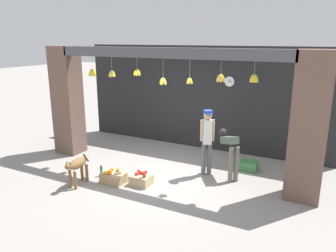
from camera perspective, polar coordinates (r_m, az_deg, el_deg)
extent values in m
plane|color=gray|center=(8.17, -1.17, -8.50)|extent=(60.00, 60.00, 0.00)
cube|color=#232326|center=(9.88, 5.61, 4.88)|extent=(7.70, 0.12, 3.06)
cube|color=brown|center=(9.81, -17.09, 4.21)|extent=(0.70, 0.60, 3.06)
cube|color=brown|center=(7.11, 23.36, -0.31)|extent=(0.70, 0.60, 3.06)
cube|color=#4C4C51|center=(7.60, -0.85, 12.63)|extent=(5.80, 0.24, 0.24)
cylinder|color=#B2AD99|center=(8.74, -13.14, 10.70)|extent=(0.01, 0.01, 0.33)
ellipsoid|color=yellow|center=(8.72, -12.77, 9.02)|extent=(0.14, 0.08, 0.21)
ellipsoid|color=yellow|center=(8.78, -12.71, 9.05)|extent=(0.11, 0.13, 0.22)
ellipsoid|color=yellow|center=(8.81, -12.98, 9.06)|extent=(0.11, 0.13, 0.22)
ellipsoid|color=yellow|center=(8.79, -13.31, 9.03)|extent=(0.14, 0.08, 0.21)
ellipsoid|color=yellow|center=(8.74, -13.37, 8.99)|extent=(0.11, 0.13, 0.22)
ellipsoid|color=yellow|center=(8.71, -13.10, 8.99)|extent=(0.11, 0.13, 0.22)
cylinder|color=#B2AD99|center=(8.35, -9.81, 10.64)|extent=(0.01, 0.01, 0.34)
ellipsoid|color=gold|center=(8.35, -9.49, 8.93)|extent=(0.12, 0.06, 0.18)
ellipsoid|color=gold|center=(8.38, -9.44, 8.96)|extent=(0.10, 0.11, 0.19)
ellipsoid|color=gold|center=(8.41, -9.61, 8.98)|extent=(0.08, 0.12, 0.18)
ellipsoid|color=gold|center=(8.41, -9.88, 8.96)|extent=(0.12, 0.09, 0.19)
ellipsoid|color=gold|center=(8.38, -10.04, 8.94)|extent=(0.12, 0.09, 0.19)
ellipsoid|color=gold|center=(8.34, -9.97, 8.91)|extent=(0.08, 0.12, 0.18)
ellipsoid|color=gold|center=(8.33, -9.73, 8.91)|extent=(0.10, 0.11, 0.19)
cylinder|color=#B2AD99|center=(7.97, -5.44, 10.81)|extent=(0.01, 0.01, 0.28)
ellipsoid|color=yellow|center=(7.96, -5.12, 9.24)|extent=(0.12, 0.06, 0.18)
ellipsoid|color=yellow|center=(8.02, -5.15, 9.28)|extent=(0.08, 0.12, 0.19)
ellipsoid|color=yellow|center=(8.03, -5.52, 9.28)|extent=(0.11, 0.10, 0.19)
ellipsoid|color=yellow|center=(7.99, -5.72, 9.24)|extent=(0.11, 0.10, 0.19)
ellipsoid|color=yellow|center=(7.94, -5.48, 9.22)|extent=(0.08, 0.12, 0.19)
cylinder|color=#B2AD99|center=(7.58, -0.88, 10.04)|extent=(0.01, 0.01, 0.44)
ellipsoid|color=yellow|center=(7.59, -0.56, 7.75)|extent=(0.12, 0.06, 0.18)
ellipsoid|color=yellow|center=(7.66, -0.71, 7.81)|extent=(0.06, 0.12, 0.18)
ellipsoid|color=yellow|center=(7.64, -1.17, 7.79)|extent=(0.12, 0.06, 0.18)
ellipsoid|color=yellow|center=(7.58, -1.03, 7.73)|extent=(0.06, 0.12, 0.18)
cylinder|color=#B2AD99|center=(7.38, 3.82, 9.95)|extent=(0.01, 0.01, 0.42)
ellipsoid|color=gold|center=(7.40, 4.05, 7.78)|extent=(0.10, 0.05, 0.15)
ellipsoid|color=gold|center=(7.45, 3.90, 7.83)|extent=(0.05, 0.10, 0.15)
ellipsoid|color=gold|center=(7.43, 3.51, 7.82)|extent=(0.10, 0.05, 0.15)
ellipsoid|color=gold|center=(7.38, 3.66, 7.77)|extent=(0.05, 0.10, 0.15)
cylinder|color=#B2AD99|center=(7.12, 9.25, 10.09)|extent=(0.01, 0.01, 0.30)
ellipsoid|color=yellow|center=(7.12, 9.54, 8.19)|extent=(0.12, 0.07, 0.19)
ellipsoid|color=yellow|center=(7.18, 9.40, 8.25)|extent=(0.09, 0.12, 0.20)
ellipsoid|color=yellow|center=(7.18, 8.95, 8.26)|extent=(0.12, 0.10, 0.20)
ellipsoid|color=yellow|center=(7.12, 8.81, 8.22)|extent=(0.12, 0.10, 0.20)
ellipsoid|color=yellow|center=(7.09, 9.17, 8.18)|extent=(0.09, 0.12, 0.20)
cylinder|color=#B2AD99|center=(6.84, 14.88, 9.77)|extent=(0.01, 0.01, 0.26)
ellipsoid|color=yellow|center=(6.85, 15.14, 7.97)|extent=(0.12, 0.07, 0.18)
ellipsoid|color=yellow|center=(6.89, 15.06, 8.02)|extent=(0.10, 0.11, 0.19)
ellipsoid|color=yellow|center=(6.91, 14.76, 8.05)|extent=(0.08, 0.12, 0.19)
ellipsoid|color=yellow|center=(6.89, 14.46, 8.06)|extent=(0.12, 0.09, 0.19)
ellipsoid|color=yellow|center=(6.85, 14.39, 8.02)|extent=(0.12, 0.09, 0.19)
ellipsoid|color=yellow|center=(6.82, 14.59, 7.98)|extent=(0.08, 0.12, 0.19)
ellipsoid|color=yellow|center=(6.82, 14.93, 7.96)|extent=(0.10, 0.11, 0.19)
ellipsoid|color=brown|center=(7.73, -15.45, -6.28)|extent=(0.28, 0.59, 0.23)
cylinder|color=brown|center=(7.65, -15.84, -9.08)|extent=(0.07, 0.07, 0.42)
cylinder|color=brown|center=(7.73, -16.66, -8.88)|extent=(0.07, 0.07, 0.42)
cylinder|color=brown|center=(7.97, -13.96, -7.95)|extent=(0.07, 0.07, 0.42)
cylinder|color=brown|center=(8.04, -14.76, -7.78)|extent=(0.07, 0.07, 0.42)
ellipsoid|color=brown|center=(7.48, -16.91, -6.69)|extent=(0.17, 0.22, 0.16)
cone|color=brown|center=(7.43, -16.68, -6.16)|extent=(0.05, 0.05, 0.06)
cone|color=brown|center=(7.48, -17.23, -6.05)|extent=(0.05, 0.05, 0.06)
cylinder|color=brown|center=(7.96, -14.11, -5.39)|extent=(0.06, 0.19, 0.24)
cylinder|color=#56565B|center=(8.11, 7.21, -5.75)|extent=(0.11, 0.11, 0.80)
cylinder|color=#56565B|center=(8.09, 6.23, -5.78)|extent=(0.11, 0.11, 0.80)
cube|color=white|center=(7.88, 6.87, -1.01)|extent=(0.26, 0.25, 0.60)
cylinder|color=tan|center=(7.89, 7.88, -0.74)|extent=(0.06, 0.06, 0.53)
cylinder|color=tan|center=(7.85, 5.87, -0.77)|extent=(0.06, 0.06, 0.53)
sphere|color=tan|center=(7.78, 6.96, 1.85)|extent=(0.21, 0.21, 0.21)
cylinder|color=#234299|center=(7.76, 6.98, 2.48)|extent=(0.21, 0.21, 0.07)
cube|color=#234299|center=(7.67, 7.10, 2.08)|extent=(0.21, 0.19, 0.01)
cylinder|color=#6B665B|center=(7.78, 10.88, -6.63)|extent=(0.11, 0.11, 0.85)
cylinder|color=#6B665B|center=(7.84, 11.82, -6.51)|extent=(0.11, 0.11, 0.85)
cube|color=#4C5B4C|center=(7.89, 10.63, -2.44)|extent=(0.58, 0.61, 0.32)
sphere|color=black|center=(8.21, 9.51, -1.13)|extent=(0.21, 0.21, 0.21)
cube|color=tan|center=(7.81, -9.48, -8.90)|extent=(0.53, 0.38, 0.24)
sphere|color=orange|center=(7.89, -9.78, -7.47)|extent=(0.08, 0.08, 0.08)
sphere|color=orange|center=(7.84, -8.72, -7.56)|extent=(0.08, 0.08, 0.08)
sphere|color=orange|center=(7.72, -10.87, -8.05)|extent=(0.08, 0.08, 0.08)
sphere|color=orange|center=(7.70, -10.07, -8.06)|extent=(0.08, 0.08, 0.08)
sphere|color=orange|center=(7.81, -10.15, -7.72)|extent=(0.08, 0.08, 0.08)
sphere|color=orange|center=(7.72, -10.58, -8.04)|extent=(0.08, 0.08, 0.08)
cube|color=tan|center=(7.65, -4.69, -9.31)|extent=(0.46, 0.39, 0.23)
sphere|color=red|center=(7.60, -5.36, -8.24)|extent=(0.08, 0.08, 0.08)
sphere|color=#99B238|center=(7.68, -4.63, -7.97)|extent=(0.08, 0.08, 0.08)
sphere|color=red|center=(7.73, -5.15, -7.83)|extent=(0.08, 0.08, 0.08)
sphere|color=red|center=(7.63, -4.65, -8.12)|extent=(0.08, 0.08, 0.08)
sphere|color=red|center=(7.62, -4.32, -8.16)|extent=(0.08, 0.08, 0.08)
sphere|color=red|center=(7.60, -5.52, -8.27)|extent=(0.08, 0.08, 0.08)
sphere|color=red|center=(7.66, -3.91, -8.01)|extent=(0.08, 0.08, 0.08)
sphere|color=red|center=(7.48, -4.15, -8.63)|extent=(0.08, 0.08, 0.08)
cube|color=#42844C|center=(8.68, 13.90, -6.68)|extent=(0.42, 0.39, 0.23)
cylinder|color=#38934C|center=(8.21, -11.53, -7.74)|extent=(0.06, 0.06, 0.25)
cylinder|color=black|center=(8.16, -11.58, -6.86)|extent=(0.04, 0.04, 0.03)
cylinder|color=black|center=(9.45, 10.66, 7.62)|extent=(0.30, 0.01, 0.30)
cylinder|color=white|center=(9.44, 10.64, 7.61)|extent=(0.28, 0.02, 0.28)
cube|color=black|center=(9.42, 10.63, 7.79)|extent=(0.01, 0.01, 0.08)
cube|color=black|center=(9.41, 10.87, 7.58)|extent=(0.11, 0.01, 0.01)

